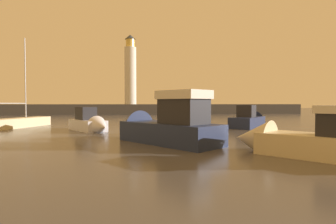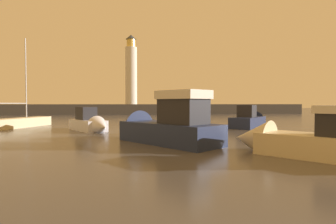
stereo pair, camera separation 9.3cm
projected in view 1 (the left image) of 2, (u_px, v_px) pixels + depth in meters
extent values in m
plane|color=#4C4742|center=(148.00, 124.00, 33.30)|extent=(220.00, 220.00, 0.00)
cube|color=#423F3D|center=(138.00, 109.00, 64.13)|extent=(81.08, 5.34, 2.38)
cylinder|color=silver|center=(130.00, 76.00, 63.62)|extent=(2.72, 2.72, 13.37)
cylinder|color=#F2CC59|center=(130.00, 43.00, 63.38)|extent=(2.04, 2.04, 1.87)
cone|color=#33383D|center=(130.00, 37.00, 63.34)|extent=(2.45, 2.45, 1.07)
cube|color=#1E284C|center=(248.00, 122.00, 28.85)|extent=(5.48, 5.66, 1.13)
cone|color=#1E284C|center=(257.00, 120.00, 31.65)|extent=(2.94, 2.94, 2.15)
cube|color=#232328|center=(246.00, 111.00, 28.45)|extent=(2.30, 2.30, 1.27)
cube|color=#1E284C|center=(169.00, 133.00, 17.38)|extent=(6.36, 7.39, 1.32)
cone|color=#1E284C|center=(130.00, 128.00, 20.42)|extent=(3.61, 3.57, 2.66)
cube|color=#232328|center=(184.00, 111.00, 16.43)|extent=(3.11, 3.31, 1.50)
cube|color=silver|center=(184.00, 95.00, 16.40)|extent=(3.42, 3.64, 0.52)
cube|color=beige|center=(325.00, 147.00, 12.53)|extent=(5.47, 6.07, 1.08)
cone|color=beige|center=(253.00, 139.00, 14.94)|extent=(2.93, 2.91, 2.14)
cube|color=silver|center=(88.00, 125.00, 25.53)|extent=(4.06, 5.15, 1.02)
cone|color=silver|center=(101.00, 127.00, 23.27)|extent=(2.43, 2.39, 1.82)
cube|color=#232328|center=(86.00, 113.00, 25.80)|extent=(2.22, 2.44, 1.21)
cube|color=beige|center=(21.00, 123.00, 29.00)|extent=(4.44, 7.62, 1.02)
cylinder|color=#B7B7BC|center=(25.00, 78.00, 29.58)|extent=(0.12, 0.12, 8.68)
cylinder|color=#B7B7BC|center=(11.00, 103.00, 27.66)|extent=(1.64, 3.86, 0.09)
sphere|color=red|center=(130.00, 130.00, 22.28)|extent=(0.80, 0.80, 0.80)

